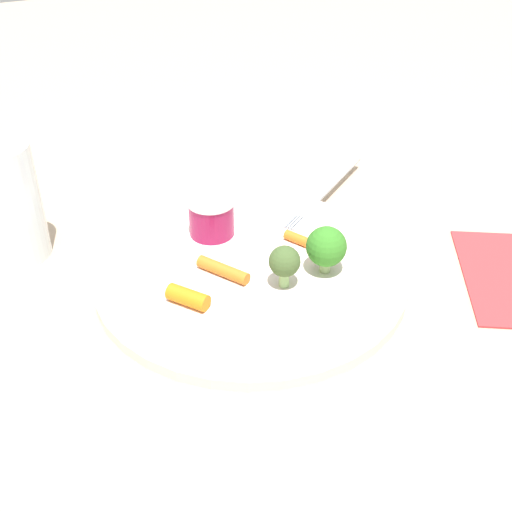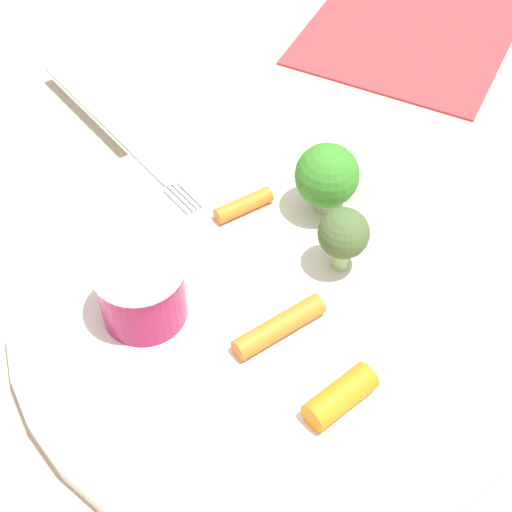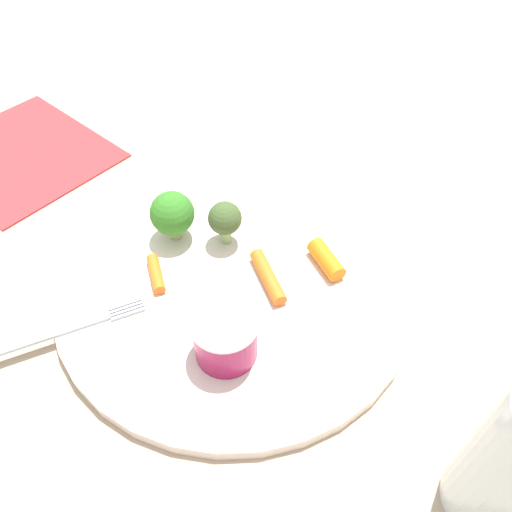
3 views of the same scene
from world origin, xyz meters
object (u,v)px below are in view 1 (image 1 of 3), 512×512
at_px(fork, 325,192).
at_px(drinking_glass, 9,203).
at_px(sauce_cup, 211,217).
at_px(broccoli_floret_0, 326,247).
at_px(plate, 251,273).
at_px(broccoli_floret_1, 285,262).
at_px(carrot_stick_0, 188,297).
at_px(carrot_stick_1, 222,269).
at_px(carrot_stick_2, 301,240).

distance_m(fork, drinking_glass, 0.35).
xyz_separation_m(sauce_cup, broccoli_floret_0, (-0.08, 0.11, 0.01)).
distance_m(plate, broccoli_floret_0, 0.08).
relative_size(broccoli_floret_0, fork, 0.31).
xyz_separation_m(sauce_cup, broccoli_floret_1, (-0.03, 0.11, 0.01)).
distance_m(broccoli_floret_0, fork, 0.16).
bearing_deg(sauce_cup, carrot_stick_0, 60.69).
bearing_deg(fork, sauce_cup, 11.98).
bearing_deg(drinking_glass, fork, 176.01).
relative_size(broccoli_floret_0, carrot_stick_1, 0.87).
height_order(broccoli_floret_1, carrot_stick_2, broccoli_floret_1).
xyz_separation_m(sauce_cup, carrot_stick_0, (0.06, 0.11, -0.01)).
height_order(plate, broccoli_floret_1, broccoli_floret_1).
distance_m(broccoli_floret_0, broccoli_floret_1, 0.05).
distance_m(plate, carrot_stick_0, 0.08).
height_order(carrot_stick_1, fork, carrot_stick_1).
xyz_separation_m(broccoli_floret_0, fork, (-0.07, -0.14, -0.03)).
xyz_separation_m(plate, carrot_stick_1, (0.03, -0.00, 0.01)).
relative_size(sauce_cup, broccoli_floret_1, 1.15).
xyz_separation_m(sauce_cup, carrot_stick_1, (0.01, 0.07, -0.01)).
bearing_deg(broccoli_floret_1, carrot_stick_0, -4.45).
bearing_deg(plate, carrot_stick_0, 22.09).
xyz_separation_m(broccoli_floret_1, carrot_stick_1, (0.05, -0.04, -0.02)).
bearing_deg(broccoli_floret_1, carrot_stick_2, -128.40).
xyz_separation_m(carrot_stick_1, fork, (-0.17, -0.11, -0.00)).
distance_m(carrot_stick_2, drinking_glass, 0.30).
bearing_deg(sauce_cup, broccoli_floret_0, 127.42).
relative_size(plate, broccoli_floret_0, 6.29).
bearing_deg(fork, plate, 38.15).
distance_m(carrot_stick_1, carrot_stick_2, 0.10).
distance_m(carrot_stick_1, fork, 0.20).
relative_size(plate, sauce_cup, 6.17).
height_order(carrot_stick_2, drinking_glass, drinking_glass).
xyz_separation_m(carrot_stick_1, carrot_stick_2, (-0.09, -0.02, -0.00)).
xyz_separation_m(broccoli_floret_0, carrot_stick_2, (0.00, -0.05, -0.02)).
relative_size(sauce_cup, fork, 0.32).
bearing_deg(carrot_stick_2, sauce_cup, -34.69).
height_order(carrot_stick_1, carrot_stick_2, carrot_stick_1).
height_order(sauce_cup, broccoli_floret_1, broccoli_floret_1).
bearing_deg(drinking_glass, carrot_stick_2, 157.88).
height_order(plate, sauce_cup, sauce_cup).
relative_size(sauce_cup, carrot_stick_0, 1.24).
xyz_separation_m(carrot_stick_2, drinking_glass, (0.28, -0.11, 0.05)).
height_order(carrot_stick_0, fork, carrot_stick_0).
relative_size(carrot_stick_1, fork, 0.36).
height_order(broccoli_floret_0, broccoli_floret_1, broccoli_floret_0).
bearing_deg(carrot_stick_1, plate, 176.50).
relative_size(broccoli_floret_1, carrot_stick_2, 1.12).
relative_size(broccoli_floret_0, carrot_stick_2, 1.26).
distance_m(broccoli_floret_0, carrot_stick_2, 0.06).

